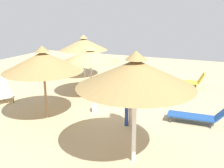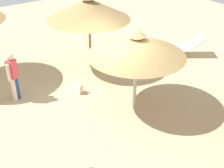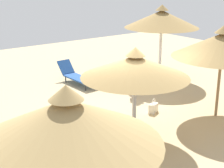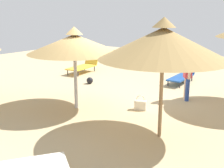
% 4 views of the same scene
% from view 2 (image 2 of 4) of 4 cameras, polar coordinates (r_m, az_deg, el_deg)
% --- Properties ---
extents(ground, '(24.00, 24.00, 0.10)m').
position_cam_2_polar(ground, '(8.83, -1.60, -4.35)').
color(ground, tan).
extents(parasol_umbrella_front, '(2.80, 2.80, 2.67)m').
position_cam_2_polar(parasol_umbrella_front, '(10.23, -4.45, 14.05)').
color(parasol_umbrella_front, olive).
rests_on(parasol_umbrella_front, ground).
extents(parasol_umbrella_center, '(2.64, 2.64, 2.37)m').
position_cam_2_polar(parasol_umbrella_center, '(7.89, 4.70, 7.29)').
color(parasol_umbrella_center, '#B2B2B7').
rests_on(parasol_umbrella_center, ground).
extents(lounge_chair_far_left, '(1.68, 2.02, 0.77)m').
position_cam_2_polar(lounge_chair_far_left, '(12.01, 12.36, 6.98)').
color(lounge_chair_far_left, silver).
rests_on(lounge_chair_far_left, ground).
extents(person_standing_far_right, '(0.33, 0.36, 1.50)m').
position_cam_2_polar(person_standing_far_right, '(9.10, -18.29, 1.67)').
color(person_standing_far_right, navy).
rests_on(person_standing_far_right, ground).
extents(handbag, '(0.38, 0.29, 0.44)m').
position_cam_2_polar(handbag, '(9.39, -6.64, -0.81)').
color(handbag, beige).
rests_on(handbag, ground).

